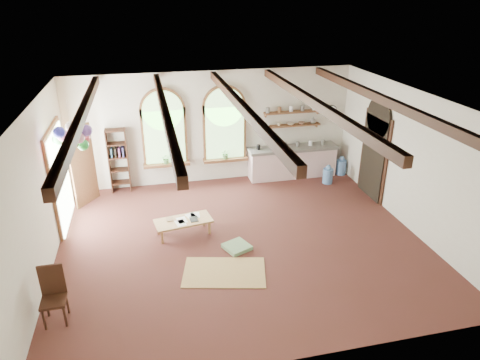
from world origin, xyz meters
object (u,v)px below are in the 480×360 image
object	(u,v)px
kitchen_counter	(292,162)
coffee_table	(183,222)
side_chair	(55,306)
balloon_cluster	(73,138)

from	to	relation	value
kitchen_counter	coffee_table	xyz separation A→B (m)	(-3.53, -2.63, -0.15)
kitchen_counter	coffee_table	distance (m)	4.41
kitchen_counter	side_chair	world-z (taller)	side_chair
side_chair	kitchen_counter	bearing A→B (deg)	39.90
balloon_cluster	side_chair	bearing A→B (deg)	-95.03
kitchen_counter	balloon_cluster	world-z (taller)	balloon_cluster
side_chair	balloon_cluster	size ratio (longest dim) A/B	0.89
side_chair	coffee_table	bearing A→B (deg)	44.15
coffee_table	kitchen_counter	bearing A→B (deg)	36.66
side_chair	balloon_cluster	bearing A→B (deg)	84.97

